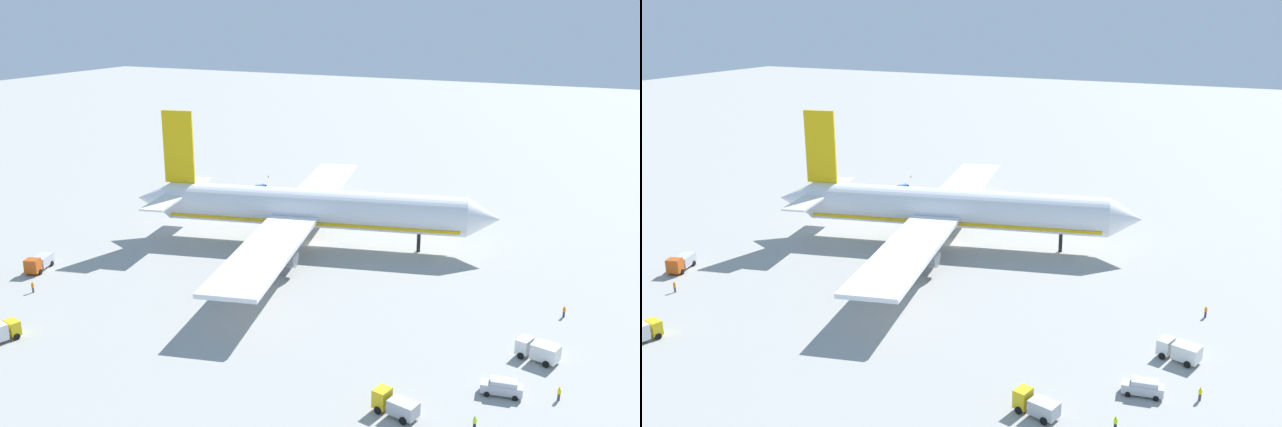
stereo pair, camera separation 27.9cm
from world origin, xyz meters
The scene contains 14 objects.
ground_plane centered at (0.00, 0.00, 0.00)m, with size 600.00×600.00×0.00m, color #9E9E99.
airliner centered at (-1.20, -0.30, 6.89)m, with size 69.42×82.31×24.62m.
service_truck_0 centered at (45.66, -28.36, 1.40)m, with size 5.70×3.67×2.44m.
service_truck_1 centered at (-36.57, -32.34, 1.39)m, with size 4.18×6.75×2.75m.
service_truck_2 centered at (-20.78, -54.08, 1.46)m, with size 3.55×5.09×2.61m.
service_truck_3 centered at (33.23, -48.01, 1.32)m, with size 5.48×3.24×2.60m.
service_van centered at (43.15, -38.74, 1.03)m, with size 5.02×2.65×1.97m.
baggage_cart_0 centered at (-31.01, 33.84, 0.27)m, with size 2.60×2.98×0.40m.
ground_worker_0 centered at (49.34, -37.09, 0.86)m, with size 0.51×0.51×1.69m.
ground_worker_1 centered at (47.11, -13.49, 0.86)m, with size 0.56×0.56×1.69m.
ground_worker_2 centered at (-30.01, -39.91, 0.87)m, with size 0.50×0.50×1.71m.
ground_worker_3 centered at (41.93, -47.05, 0.83)m, with size 0.56×0.56×1.64m.
traffic_cone_0 centered at (-33.99, 43.03, 0.28)m, with size 0.36×0.36×0.55m, color orange.
traffic_cone_1 centered at (-30.54, 28.32, 0.28)m, with size 0.36×0.36×0.55m, color orange.
Camera 2 is at (54.94, -112.67, 43.71)m, focal length 39.14 mm.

